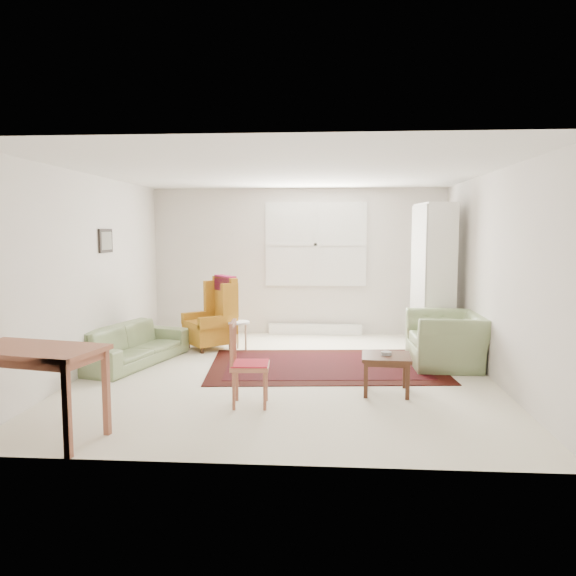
# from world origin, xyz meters

# --- Properties ---
(room) EXTENTS (5.04, 5.54, 2.51)m
(room) POSITION_xyz_m (0.02, 0.21, 1.26)
(room) COLOR silver
(room) RESTS_ON ground
(rug) EXTENTS (3.17, 2.19, 0.03)m
(rug) POSITION_xyz_m (0.48, 0.42, 0.02)
(rug) COLOR black
(rug) RESTS_ON ground
(sofa) EXTENTS (1.15, 1.90, 0.72)m
(sofa) POSITION_xyz_m (-2.10, 0.37, 0.36)
(sofa) COLOR #788A5C
(sofa) RESTS_ON ground
(armchair) EXTENTS (0.98, 1.11, 0.85)m
(armchair) POSITION_xyz_m (2.10, 0.53, 0.42)
(armchair) COLOR #788A5C
(armchair) RESTS_ON ground
(wingback_chair) EXTENTS (0.93, 0.92, 1.11)m
(wingback_chair) POSITION_xyz_m (-1.28, 1.38, 0.55)
(wingback_chair) COLOR #B8791C
(wingback_chair) RESTS_ON ground
(coffee_table) EXTENTS (0.56, 0.56, 0.43)m
(coffee_table) POSITION_xyz_m (1.16, -0.76, 0.22)
(coffee_table) COLOR #3E2013
(coffee_table) RESTS_ON ground
(stool) EXTENTS (0.40, 0.40, 0.44)m
(stool) POSITION_xyz_m (-0.81, 1.31, 0.22)
(stool) COLOR white
(stool) RESTS_ON ground
(cabinet) EXTENTS (0.54, 0.92, 2.19)m
(cabinet) POSITION_xyz_m (2.10, 1.67, 1.10)
(cabinet) COLOR white
(cabinet) RESTS_ON ground
(desk) EXTENTS (1.38, 0.88, 0.81)m
(desk) POSITION_xyz_m (-2.05, -2.35, 0.40)
(desk) COLOR #96553C
(desk) RESTS_ON ground
(desk_chair) EXTENTS (0.41, 0.41, 0.88)m
(desk_chair) POSITION_xyz_m (-0.27, -1.30, 0.44)
(desk_chair) COLOR #96553C
(desk_chair) RESTS_ON ground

